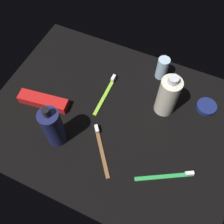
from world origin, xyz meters
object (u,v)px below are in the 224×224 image
(toothbrush_lime, at_px, (106,92))
(bodywash_bottle, at_px, (168,96))
(cream_tin_left, at_px, (206,107))
(toothbrush_brown, at_px, (101,147))
(deodorant_stick, at_px, (162,68))
(toothbrush_green, at_px, (168,176))
(lotion_bottle, at_px, (53,127))
(toothpaste_box_red, at_px, (43,101))

(toothbrush_lime, bearing_deg, bodywash_bottle, 6.75)
(cream_tin_left, bearing_deg, toothbrush_brown, -133.31)
(deodorant_stick, bearing_deg, toothbrush_green, -67.98)
(lotion_bottle, xyz_separation_m, deodorant_stick, (0.22, 0.38, -0.04))
(toothbrush_green, height_order, toothpaste_box_red, toothpaste_box_red)
(deodorant_stick, height_order, cream_tin_left, deodorant_stick)
(toothbrush_lime, height_order, toothpaste_box_red, toothpaste_box_red)
(toothbrush_lime, distance_m, toothbrush_green, 0.36)
(lotion_bottle, height_order, deodorant_stick, lotion_bottle)
(bodywash_bottle, bearing_deg, toothpaste_box_red, -158.30)
(lotion_bottle, xyz_separation_m, toothbrush_green, (0.37, 0.03, -0.07))
(toothbrush_brown, relative_size, toothpaste_box_red, 0.85)
(deodorant_stick, bearing_deg, toothbrush_brown, -102.43)
(toothbrush_lime, relative_size, toothbrush_brown, 1.21)
(toothbrush_lime, xyz_separation_m, toothbrush_green, (0.30, -0.20, 0.00))
(deodorant_stick, relative_size, toothbrush_lime, 0.50)
(bodywash_bottle, height_order, cream_tin_left, bodywash_bottle)
(bodywash_bottle, distance_m, toothbrush_lime, 0.22)
(toothpaste_box_red, xyz_separation_m, cream_tin_left, (0.53, 0.22, -0.01))
(bodywash_bottle, relative_size, toothbrush_brown, 1.16)
(toothbrush_green, bearing_deg, toothpaste_box_red, 171.86)
(cream_tin_left, bearing_deg, deodorant_stick, 159.63)
(deodorant_stick, bearing_deg, toothbrush_lime, -134.14)
(bodywash_bottle, bearing_deg, toothbrush_brown, -121.06)
(lotion_bottle, distance_m, toothbrush_lime, 0.25)
(toothpaste_box_red, bearing_deg, toothbrush_lime, 27.52)
(deodorant_stick, distance_m, toothbrush_green, 0.39)
(lotion_bottle, xyz_separation_m, toothbrush_brown, (0.14, 0.03, -0.07))
(toothpaste_box_red, height_order, cream_tin_left, toothpaste_box_red)
(toothbrush_lime, xyz_separation_m, toothbrush_brown, (0.07, -0.20, 0.00))
(bodywash_bottle, relative_size, toothbrush_green, 1.07)
(lotion_bottle, relative_size, toothbrush_green, 1.13)
(lotion_bottle, bearing_deg, bodywash_bottle, 42.01)
(toothbrush_brown, distance_m, cream_tin_left, 0.39)
(lotion_bottle, bearing_deg, toothpaste_box_red, 139.75)
(deodorant_stick, distance_m, toothpaste_box_red, 0.44)
(lotion_bottle, distance_m, toothpaste_box_red, 0.16)
(toothbrush_lime, bearing_deg, lotion_bottle, -106.99)
(cream_tin_left, bearing_deg, bodywash_bottle, -155.35)
(lotion_bottle, relative_size, toothbrush_brown, 1.23)
(deodorant_stick, height_order, toothbrush_brown, deodorant_stick)
(toothpaste_box_red, distance_m, cream_tin_left, 0.57)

